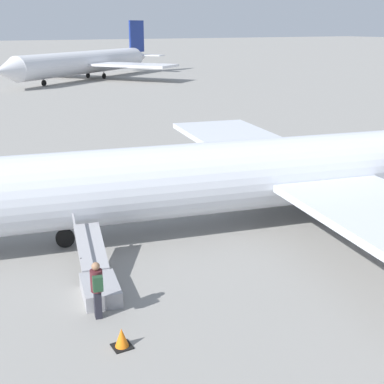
{
  "coord_description": "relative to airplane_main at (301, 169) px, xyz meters",
  "views": [
    {
      "loc": [
        13.72,
        17.17,
        8.13
      ],
      "look_at": [
        4.22,
        0.07,
        2.02
      ],
      "focal_mm": 50.0,
      "sensor_mm": 36.0,
      "label": 1
    }
  ],
  "objects": [
    {
      "name": "passenger",
      "position": [
        10.45,
        3.63,
        -1.27
      ],
      "size": [
        0.39,
        0.56,
        1.74
      ],
      "rotation": [
        0.0,
        0.0,
        -1.77
      ],
      "color": "#23232D",
      "rests_on": "ground"
    },
    {
      "name": "airplane_far_left",
      "position": [
        -12.37,
        -65.44,
        0.4
      ],
      "size": [
        33.17,
        26.83,
        8.95
      ],
      "rotation": [
        0.0,
        0.0,
        0.64
      ],
      "color": "silver",
      "rests_on": "ground"
    },
    {
      "name": "airplane_main",
      "position": [
        0.0,
        0.0,
        0.0
      ],
      "size": [
        34.31,
        26.38,
        7.59
      ],
      "rotation": [
        0.0,
        0.0,
        -0.2
      ],
      "color": "silver",
      "rests_on": "ground"
    },
    {
      "name": "ground_plane",
      "position": [
        1.04,
        -0.21,
        -2.27
      ],
      "size": [
        600.0,
        600.0,
        0.0
      ],
      "primitive_type": "plane",
      "color": "gray"
    },
    {
      "name": "traffic_cone_near_stairs",
      "position": [
        10.42,
        5.34,
        -2.01
      ],
      "size": [
        0.5,
        0.5,
        0.55
      ],
      "color": "black",
      "rests_on": "ground"
    },
    {
      "name": "boarding_stairs",
      "position": [
        9.9,
        2.08,
        -1.88
      ],
      "size": [
        1.77,
        4.14,
        1.83
      ],
      "rotation": [
        0.0,
        0.0,
        -1.77
      ],
      "color": "#99999E",
      "rests_on": "ground"
    }
  ]
}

